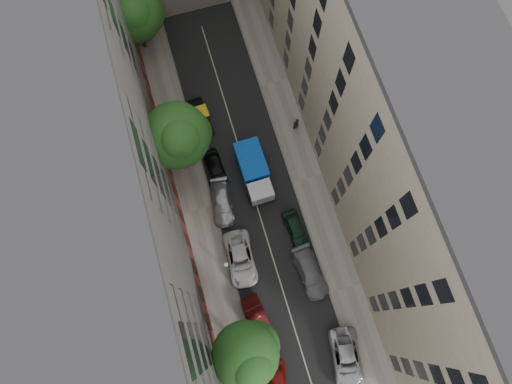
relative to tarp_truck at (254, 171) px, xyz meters
name	(u,v)px	position (x,y,z in m)	size (l,w,h in m)	color
ground	(253,194)	(-0.60, -1.71, -1.51)	(120.00, 120.00, 0.00)	#4C4C49
road_surface	(253,194)	(-0.60, -1.71, -1.50)	(8.00, 44.00, 0.02)	black
sidewalk_left	(198,209)	(-6.10, -1.71, -1.43)	(3.00, 44.00, 0.15)	gray
sidewalk_right	(307,178)	(4.90, -1.71, -1.43)	(3.00, 44.00, 0.15)	gray
building_left	(110,197)	(-11.60, -1.71, 8.49)	(8.00, 44.00, 20.00)	#524F4C
building_right	(388,120)	(10.40, -1.71, 8.49)	(8.00, 44.00, 20.00)	#BAA990
tarp_truck	(254,171)	(0.00, 0.00, 0.00)	(2.48, 5.95, 2.74)	black
car_left_1	(258,320)	(-3.48, -13.11, -0.76)	(1.58, 4.52, 1.49)	#4E0F11
car_left_2	(241,259)	(-3.50, -7.51, -0.77)	(2.46, 5.33, 1.48)	silver
car_left_3	(222,203)	(-3.72, -1.91, -0.82)	(1.93, 4.74, 1.37)	#B4B4B9
car_left_4	(216,168)	(-3.40, 1.69, -0.84)	(1.58, 3.93, 1.34)	black
car_left_5	(201,117)	(-3.40, 7.29, -0.82)	(1.46, 4.18, 1.38)	black
car_right_0	(347,359)	(2.86, -18.40, -0.76)	(2.48, 5.38, 1.50)	silver
car_right_1	(310,273)	(2.20, -10.51, -0.77)	(2.06, 5.07, 1.47)	slate
car_right_2	(296,229)	(2.20, -6.31, -0.84)	(1.58, 3.92, 1.33)	black
tree_near	(247,356)	(-5.10, -15.48, 4.14)	(5.47, 5.22, 8.38)	#382619
tree_mid	(178,137)	(-5.78, 3.18, 4.88)	(6.00, 5.82, 9.46)	#382619
tree_far	(134,14)	(-6.90, 17.19, 3.93)	(5.97, 5.80, 8.34)	#382619
lamp_post	(227,268)	(-4.80, -8.35, 2.30)	(0.36, 0.36, 5.87)	#185631
pedestrian	(296,124)	(5.43, 3.69, -0.39)	(0.71, 0.46, 1.94)	black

